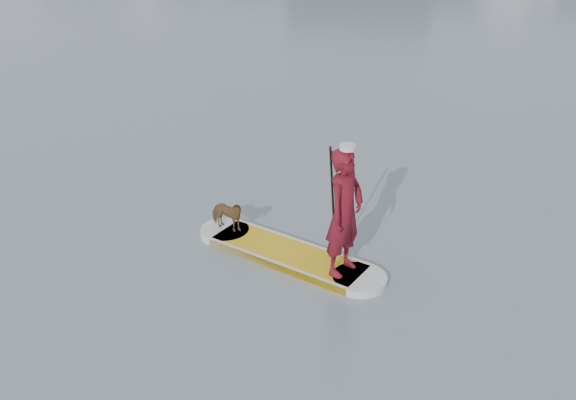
% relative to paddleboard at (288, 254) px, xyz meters
% --- Properties ---
extents(ground, '(140.00, 140.00, 0.00)m').
position_rel_paddleboard_xyz_m(ground, '(-1.26, 3.11, -0.06)').
color(ground, slate).
rests_on(ground, ground).
extents(paddleboard, '(3.20, 1.48, 0.12)m').
position_rel_paddleboard_xyz_m(paddleboard, '(0.00, 0.00, 0.00)').
color(paddleboard, yellow).
rests_on(paddleboard, ground).
extents(paddler, '(0.65, 0.80, 1.90)m').
position_rel_paddleboard_xyz_m(paddler, '(0.92, -0.26, 1.01)').
color(paddler, maroon).
rests_on(paddler, paddleboard).
extents(white_cap, '(0.22, 0.22, 0.07)m').
position_rel_paddleboard_xyz_m(white_cap, '(0.92, -0.26, 2.00)').
color(white_cap, silver).
rests_on(white_cap, paddler).
extents(dog, '(0.68, 0.40, 0.54)m').
position_rel_paddleboard_xyz_m(dog, '(-1.15, 0.33, 0.33)').
color(dog, brown).
rests_on(dog, paddleboard).
extents(paddle, '(0.11, 0.30, 2.00)m').
position_rel_paddleboard_xyz_m(paddle, '(0.66, 0.09, 0.74)').
color(paddle, black).
rests_on(paddle, ground).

